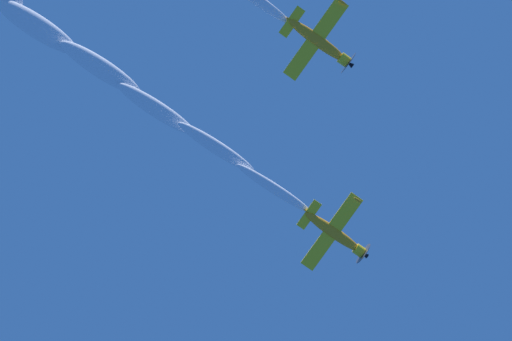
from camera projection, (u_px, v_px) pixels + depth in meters
name	position (u px, v px, depth m)	size (l,w,h in m)	color
airplane_lead	(336.00, 234.00, 80.26)	(8.21, 7.47, 3.20)	orange
airplane_left_wingman	(320.00, 42.00, 76.96)	(8.27, 7.52, 3.02)	orange
smoke_trail_lead	(76.00, 50.00, 78.18)	(20.69, 39.17, 5.73)	white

